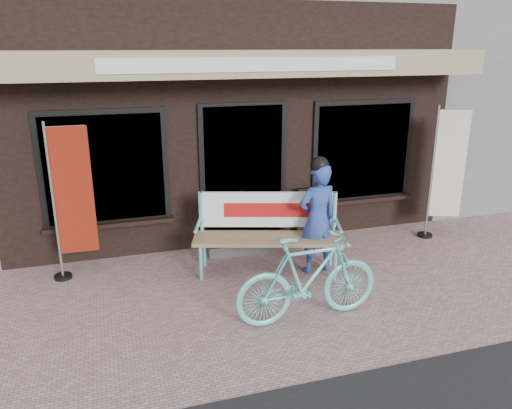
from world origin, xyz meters
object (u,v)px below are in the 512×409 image
object	(u,v)px
nobori_cream	(446,171)
menu_stand	(309,213)
bicycle	(308,278)
person	(318,217)
bench	(268,226)
nobori_red	(71,200)

from	to	relation	value
nobori_cream	menu_stand	xyz separation A→B (m)	(-2.06, 0.54, -0.66)
bicycle	nobori_cream	world-z (taller)	nobori_cream
menu_stand	person	bearing A→B (deg)	-109.25
bicycle	menu_stand	size ratio (longest dim) A/B	2.00
nobori_cream	bench	bearing A→B (deg)	-154.22
bench	nobori_red	distance (m)	2.60
bicycle	nobori_red	world-z (taller)	nobori_red
person	bench	bearing A→B (deg)	150.74
bench	person	bearing A→B (deg)	-4.82
bench	menu_stand	distance (m)	1.35
bicycle	nobori_red	xyz separation A→B (m)	(-2.52, 1.93, 0.57)
bicycle	nobori_red	bearing A→B (deg)	50.90
nobori_red	person	bearing A→B (deg)	-13.76
nobori_red	menu_stand	size ratio (longest dim) A/B	2.46
nobori_red	menu_stand	xyz separation A→B (m)	(3.50, 0.36, -0.65)
bench	nobori_red	world-z (taller)	nobori_red
person	menu_stand	world-z (taller)	person
bench	bicycle	bearing A→B (deg)	-72.32
bench	bicycle	size ratio (longest dim) A/B	1.21
bench	bicycle	distance (m)	1.40
nobori_red	menu_stand	bearing A→B (deg)	6.21
nobori_cream	nobori_red	bearing A→B (deg)	-162.71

